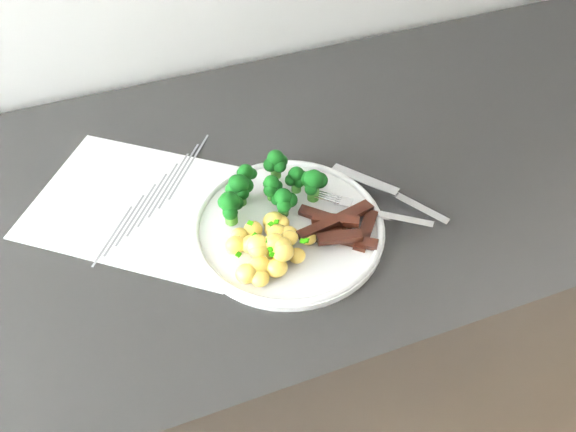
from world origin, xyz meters
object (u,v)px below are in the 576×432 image
object	(u,v)px
potatoes	(269,246)
knife	(403,200)
counter	(249,357)
recipe_paper	(147,205)
plate	(288,227)
broccoli	(269,185)
fork	(376,212)
beef_strips	(340,227)

from	to	relation	value
potatoes	knife	bearing A→B (deg)	6.88
counter	recipe_paper	size ratio (longest dim) A/B	6.44
plate	broccoli	distance (m)	0.06
recipe_paper	fork	bearing A→B (deg)	-25.44
potatoes	fork	size ratio (longest dim) A/B	0.90
broccoli	fork	bearing A→B (deg)	-31.06
counter	knife	distance (m)	0.54
plate	potatoes	xyz separation A→B (m)	(-0.04, -0.04, 0.02)
plate	beef_strips	world-z (taller)	beef_strips
counter	potatoes	distance (m)	0.51
fork	beef_strips	bearing A→B (deg)	-170.98
potatoes	beef_strips	xyz separation A→B (m)	(0.10, 0.00, -0.01)
recipe_paper	knife	world-z (taller)	knife
broccoli	potatoes	distance (m)	0.10
counter	knife	size ratio (longest dim) A/B	15.43
recipe_paper	knife	size ratio (longest dim) A/B	2.40
counter	fork	xyz separation A→B (m)	(0.17, -0.11, 0.49)
potatoes	beef_strips	size ratio (longest dim) A/B	0.98
recipe_paper	beef_strips	size ratio (longest dim) A/B	3.16
fork	plate	bearing A→B (deg)	168.53
recipe_paper	knife	xyz separation A→B (m)	(0.34, -0.13, 0.01)
fork	recipe_paper	bearing A→B (deg)	154.56
potatoes	knife	xyz separation A→B (m)	(0.21, 0.03, -0.02)
recipe_paper	fork	xyz separation A→B (m)	(0.29, -0.14, 0.02)
potatoes	fork	bearing A→B (deg)	4.35
recipe_paper	plate	size ratio (longest dim) A/B	1.47
beef_strips	counter	bearing A→B (deg)	133.29
recipe_paper	broccoli	distance (m)	0.18
broccoli	counter	bearing A→B (deg)	140.72
fork	knife	world-z (taller)	fork
recipe_paper	potatoes	world-z (taller)	potatoes
counter	plate	size ratio (longest dim) A/B	9.49
plate	potatoes	distance (m)	0.06
broccoli	potatoes	xyz separation A→B (m)	(-0.03, -0.09, -0.02)
recipe_paper	knife	distance (m)	0.37
counter	fork	bearing A→B (deg)	-33.34
beef_strips	fork	xyz separation A→B (m)	(0.06, 0.01, -0.00)
counter	broccoli	distance (m)	0.52
knife	fork	bearing A→B (deg)	-165.50
plate	knife	distance (m)	0.17
counter	broccoli	size ratio (longest dim) A/B	15.97
knife	counter	bearing A→B (deg)	155.96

